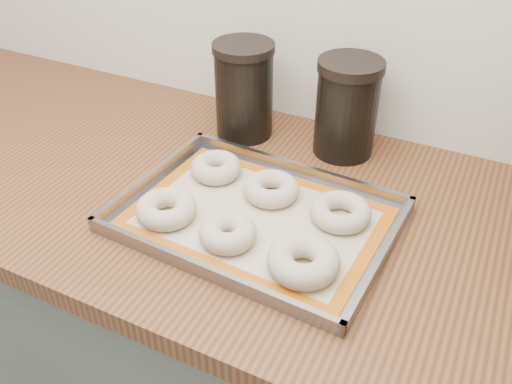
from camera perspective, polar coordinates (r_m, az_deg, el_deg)
The scene contains 12 objects.
cabinet at distance 1.30m, azimuth 5.18°, elevation -18.94°, with size 3.00×0.65×0.86m, color #5D675B.
countertop at distance 0.97m, azimuth 6.60°, elevation -3.47°, with size 3.06×0.68×0.04m, color brown.
baking_tray at distance 0.94m, azimuth -0.00°, elevation -2.62°, with size 0.48×0.36×0.03m.
baking_mat at distance 0.94m, azimuth 0.00°, elevation -2.72°, with size 0.44×0.31×0.00m.
bagel_front_left at distance 0.94m, azimuth -9.43°, elevation -1.76°, with size 0.10×0.10×0.04m, color beige.
bagel_front_mid at distance 0.88m, azimuth -2.98°, elevation -4.30°, with size 0.09×0.09×0.04m, color beige.
bagel_front_right at distance 0.83m, azimuth 5.01°, elevation -7.23°, with size 0.11×0.11×0.04m, color beige.
bagel_back_left at distance 1.04m, azimuth -4.24°, elevation 2.60°, with size 0.10×0.10×0.04m, color beige.
bagel_back_mid at distance 0.98m, azimuth 1.62°, elevation 0.34°, with size 0.10×0.10×0.04m, color beige.
bagel_back_right at distance 0.93m, azimuth 8.90°, elevation -2.10°, with size 0.10×0.10×0.03m, color beige.
canister_left at distance 1.14m, azimuth -1.27°, elevation 10.68°, with size 0.13×0.13×0.20m.
canister_mid at distance 1.09m, azimuth 9.52°, elevation 8.76°, with size 0.13×0.13×0.20m.
Camera 1 is at (0.23, 0.96, 1.49)m, focal length 38.00 mm.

